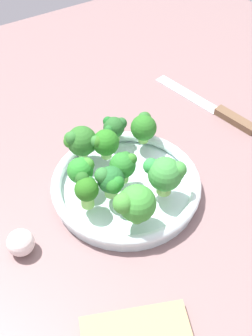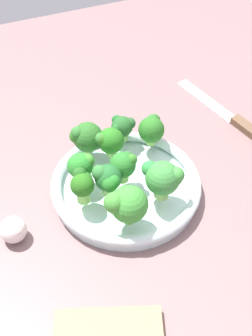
% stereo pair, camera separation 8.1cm
% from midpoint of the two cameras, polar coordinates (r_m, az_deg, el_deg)
% --- Properties ---
extents(ground_plane, '(1.30, 1.30, 0.03)m').
position_cam_midpoint_polar(ground_plane, '(0.90, -2.02, -1.70)').
color(ground_plane, '#7E6261').
extents(bowl, '(0.27, 0.27, 0.03)m').
position_cam_midpoint_polar(bowl, '(0.85, -2.75, -2.33)').
color(bowl, silver).
rests_on(bowl, ground_plane).
extents(broccoli_floret_0, '(0.05, 0.05, 0.06)m').
position_cam_midpoint_polar(broccoli_floret_0, '(0.85, -5.32, 2.87)').
color(broccoli_floret_0, '#94CD65').
rests_on(broccoli_floret_0, bowl).
extents(broccoli_floret_1, '(0.05, 0.05, 0.06)m').
position_cam_midpoint_polar(broccoli_floret_1, '(0.81, -3.18, 0.21)').
color(broccoli_floret_1, '#92D05F').
rests_on(broccoli_floret_1, bowl).
extents(broccoli_floret_2, '(0.04, 0.05, 0.05)m').
position_cam_midpoint_polar(broccoli_floret_2, '(0.89, -4.07, 4.74)').
color(broccoli_floret_2, '#84CE5C').
rests_on(broccoli_floret_2, bowl).
extents(broccoli_floret_3, '(0.06, 0.06, 0.07)m').
position_cam_midpoint_polar(broccoli_floret_3, '(0.79, 1.90, -0.84)').
color(broccoli_floret_3, '#86B151').
rests_on(broccoli_floret_3, bowl).
extents(broccoli_floret_4, '(0.06, 0.07, 0.07)m').
position_cam_midpoint_polar(broccoli_floret_4, '(0.75, -2.08, -4.44)').
color(broccoli_floret_4, '#75BB50').
rests_on(broccoli_floret_4, bowl).
extents(broccoli_floret_5, '(0.05, 0.05, 0.06)m').
position_cam_midpoint_polar(broccoli_floret_5, '(0.81, -8.17, -0.47)').
color(broccoli_floret_5, '#89B052').
rests_on(broccoli_floret_5, bowl).
extents(broccoli_floret_6, '(0.05, 0.05, 0.06)m').
position_cam_midpoint_polar(broccoli_floret_6, '(0.89, -0.49, 4.87)').
color(broccoli_floret_6, '#8DC759').
rests_on(broccoli_floret_6, bowl).
extents(broccoli_floret_7, '(0.05, 0.04, 0.06)m').
position_cam_midpoint_polar(broccoli_floret_7, '(0.78, -7.76, -2.63)').
color(broccoli_floret_7, '#8AC858').
rests_on(broccoli_floret_7, bowl).
extents(broccoli_floret_8, '(0.06, 0.06, 0.06)m').
position_cam_midpoint_polar(broccoli_floret_8, '(0.86, -8.28, 3.09)').
color(broccoli_floret_8, '#92BF6A').
rests_on(broccoli_floret_8, bowl).
extents(broccoli_floret_9, '(0.05, 0.05, 0.06)m').
position_cam_midpoint_polar(broccoli_floret_9, '(0.79, -4.82, -1.69)').
color(broccoli_floret_9, '#95CA68').
rests_on(broccoli_floret_9, bowl).
extents(knife, '(0.26, 0.08, 0.01)m').
position_cam_midpoint_polar(knife, '(1.03, 8.67, 6.77)').
color(knife, silver).
rests_on(knife, ground_plane).
extents(garlic_bulb, '(0.05, 0.05, 0.05)m').
position_cam_midpoint_polar(garlic_bulb, '(0.79, -15.42, -8.77)').
color(garlic_bulb, white).
rests_on(garlic_bulb, ground_plane).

